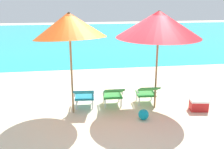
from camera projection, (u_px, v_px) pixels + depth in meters
ground_plane at (101, 69)px, 11.01m from camera, size 40.00×40.00×0.00m
ocean_band at (88, 37)px, 19.50m from camera, size 40.00×18.00×0.01m
lounge_chair_left at (84, 95)px, 7.00m from camera, size 0.60×0.91×0.68m
lounge_chair_center at (113, 93)px, 7.10m from camera, size 0.57×0.89×0.68m
lounge_chair_right at (147, 92)px, 7.24m from camera, size 0.60×0.91×0.68m
beach_umbrella_left at (69, 25)px, 6.22m from camera, size 2.31×2.34×2.67m
beach_umbrella_right at (159, 24)px, 6.55m from camera, size 3.00×3.00×2.62m
beach_ball at (143, 115)px, 6.46m from camera, size 0.27×0.27×0.27m
cooler_box at (199, 105)px, 6.98m from camera, size 0.52×0.39×0.32m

